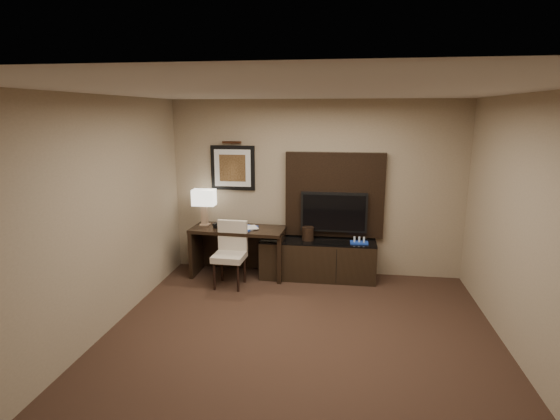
% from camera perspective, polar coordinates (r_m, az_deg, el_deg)
% --- Properties ---
extents(floor, '(4.50, 5.00, 0.01)m').
position_cam_1_polar(floor, '(4.89, 2.27, -18.26)').
color(floor, '#301E15').
rests_on(floor, ground).
extents(ceiling, '(4.50, 5.00, 0.01)m').
position_cam_1_polar(ceiling, '(4.20, 2.60, 15.26)').
color(ceiling, silver).
rests_on(ceiling, wall_back).
extents(wall_back, '(4.50, 0.01, 2.70)m').
position_cam_1_polar(wall_back, '(6.79, 4.63, 2.81)').
color(wall_back, gray).
rests_on(wall_back, floor).
extents(wall_front, '(4.50, 0.01, 2.70)m').
position_cam_1_polar(wall_front, '(2.08, -5.32, -21.29)').
color(wall_front, gray).
rests_on(wall_front, floor).
extents(wall_left, '(0.01, 5.00, 2.70)m').
position_cam_1_polar(wall_left, '(5.09, -23.64, -1.57)').
color(wall_left, gray).
rests_on(wall_left, floor).
extents(wall_right, '(0.01, 5.00, 2.70)m').
position_cam_1_polar(wall_right, '(4.70, 30.91, -3.46)').
color(wall_right, gray).
rests_on(wall_right, floor).
extents(desk, '(1.46, 0.68, 0.76)m').
position_cam_1_polar(desk, '(6.86, -5.45, -5.44)').
color(desk, black).
rests_on(desk, floor).
extents(credenza, '(1.75, 0.50, 0.60)m').
position_cam_1_polar(credenza, '(6.76, 4.93, -6.44)').
color(credenza, black).
rests_on(credenza, floor).
extents(tv_wall_panel, '(1.50, 0.12, 1.30)m').
position_cam_1_polar(tv_wall_panel, '(6.73, 7.14, 1.98)').
color(tv_wall_panel, black).
rests_on(tv_wall_panel, wall_back).
extents(tv, '(1.00, 0.08, 0.60)m').
position_cam_1_polar(tv, '(6.68, 7.06, -0.28)').
color(tv, black).
rests_on(tv, tv_wall_panel).
extents(artwork, '(0.70, 0.04, 0.70)m').
position_cam_1_polar(artwork, '(6.93, -6.17, 5.49)').
color(artwork, black).
rests_on(artwork, wall_back).
extents(picture_light, '(0.04, 0.04, 0.30)m').
position_cam_1_polar(picture_light, '(6.85, -6.33, 8.77)').
color(picture_light, '#422315').
rests_on(picture_light, wall_back).
extents(desk_chair, '(0.46, 0.53, 0.92)m').
position_cam_1_polar(desk_chair, '(6.42, -6.64, -6.01)').
color(desk_chair, beige).
rests_on(desk_chair, floor).
extents(table_lamp, '(0.38, 0.27, 0.56)m').
position_cam_1_polar(table_lamp, '(6.93, -9.85, 0.27)').
color(table_lamp, tan).
rests_on(table_lamp, desk).
extents(desk_phone, '(0.27, 0.25, 0.11)m').
position_cam_1_polar(desk_phone, '(6.80, -7.53, -1.83)').
color(desk_phone, black).
rests_on(desk_phone, desk).
extents(blue_folder, '(0.35, 0.40, 0.02)m').
position_cam_1_polar(blue_folder, '(6.70, -4.48, -2.36)').
color(blue_folder, '#1B43B5').
rests_on(blue_folder, desk).
extents(book, '(0.17, 0.10, 0.25)m').
position_cam_1_polar(book, '(6.65, -4.56, -1.46)').
color(book, tan).
rests_on(book, desk).
extents(ice_bucket, '(0.22, 0.22, 0.20)m').
position_cam_1_polar(ice_bucket, '(6.66, 3.66, -3.08)').
color(ice_bucket, black).
rests_on(ice_bucket, credenza).
extents(minibar_tray, '(0.26, 0.16, 0.09)m').
position_cam_1_polar(minibar_tray, '(6.60, 10.31, -3.90)').
color(minibar_tray, '#1A3DAF').
rests_on(minibar_tray, credenza).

